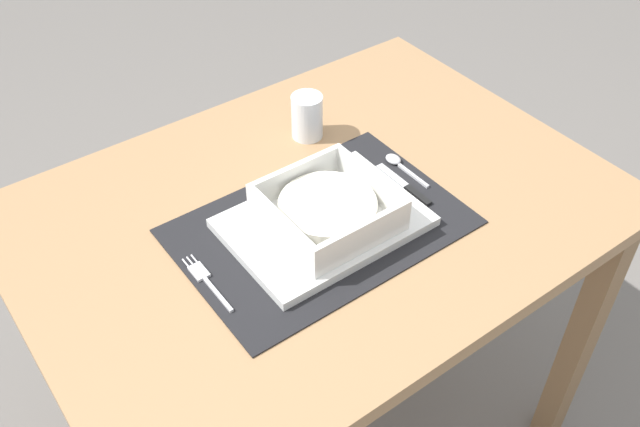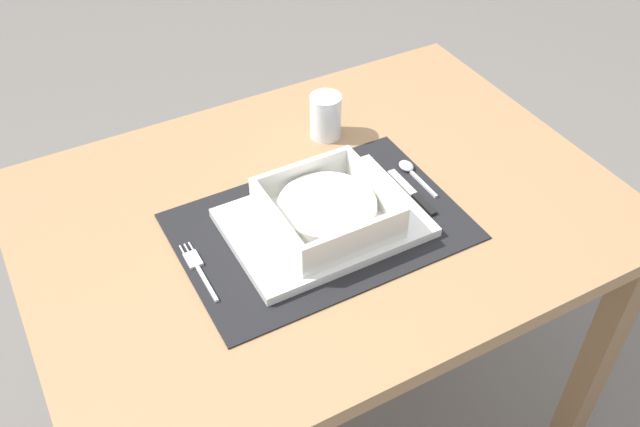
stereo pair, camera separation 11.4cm
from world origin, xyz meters
name	(u,v)px [view 2 (the right image)]	position (x,y,z in m)	size (l,w,h in m)	color
dining_table	(321,249)	(0.00, 0.00, 0.64)	(1.00, 0.73, 0.75)	#A37A51
placemat	(320,226)	(-0.03, -0.05, 0.75)	(0.46, 0.32, 0.00)	black
serving_plate	(324,223)	(-0.02, -0.05, 0.76)	(0.31, 0.22, 0.02)	white
porridge_bowl	(327,211)	(-0.02, -0.06, 0.79)	(0.19, 0.19, 0.06)	white
fork	(197,267)	(-0.24, -0.04, 0.76)	(0.02, 0.14, 0.00)	silver
spoon	(410,169)	(0.18, 0.00, 0.76)	(0.02, 0.11, 0.01)	silver
butter_knife	(415,195)	(0.15, -0.06, 0.76)	(0.01, 0.13, 0.01)	black
bread_knife	(404,199)	(0.13, -0.06, 0.76)	(0.01, 0.14, 0.01)	#59331E
drinking_glass	(326,118)	(0.10, 0.17, 0.79)	(0.06, 0.06, 0.09)	white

